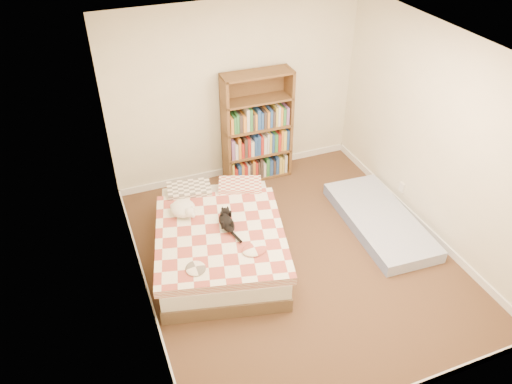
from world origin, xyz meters
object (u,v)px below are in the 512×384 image
object	(u,v)px
floor_mattress	(380,220)
white_dog	(184,208)
bed	(219,238)
black_cat	(226,221)
bookshelf	(257,140)

from	to	relation	value
floor_mattress	white_dog	distance (m)	2.49
floor_mattress	bed	bearing A→B (deg)	176.87
black_cat	bookshelf	bearing A→B (deg)	71.23
white_dog	black_cat	bearing A→B (deg)	-21.92
floor_mattress	bookshelf	bearing A→B (deg)	125.09
floor_mattress	white_dog	size ratio (longest dim) A/B	4.30
bookshelf	white_dog	distance (m)	1.76
black_cat	bed	bearing A→B (deg)	152.63
bed	black_cat	world-z (taller)	black_cat
bookshelf	white_dog	xyz separation A→B (m)	(-1.35, -1.13, -0.03)
white_dog	bookshelf	bearing A→B (deg)	61.98
black_cat	white_dog	distance (m)	0.54
bookshelf	black_cat	xyz separation A→B (m)	(-0.96, -1.50, -0.05)
bookshelf	floor_mattress	bearing A→B (deg)	-57.22
bookshelf	bed	bearing A→B (deg)	-124.78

